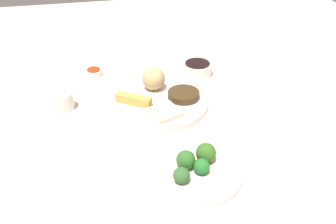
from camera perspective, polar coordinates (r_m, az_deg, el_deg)
The scene contains 16 objects.
tabletop at distance 1.12m, azimuth -1.96°, elevation -0.15°, with size 2.20×2.20×0.02m, color beige.
main_plate at distance 1.13m, azimuth -1.34°, elevation 1.32°, with size 0.29×0.29×0.02m, color white.
rice_scoop at distance 1.17m, azimuth -2.16°, elevation 4.98°, with size 0.07×0.07×0.07m, color tan.
spring_roll at distance 1.11m, azimuth -5.13°, elevation 1.78°, with size 0.11×0.02×0.03m, color gold.
crab_rangoon_wonton at distance 1.06m, azimuth -0.47°, elevation -0.05°, with size 0.08×0.08×0.01m, color beige.
stir_fry_heap at distance 1.13m, azimuth 2.33°, elevation 2.57°, with size 0.09×0.09×0.02m, color #432F18.
broccoli_plate at distance 0.88m, azimuth 4.56°, elevation -9.26°, with size 0.19×0.19×0.01m, color white.
broccoli_floret_0 at distance 0.87m, azimuth 5.00°, elevation -8.05°, with size 0.04×0.04×0.04m, color #25742D.
broccoli_floret_1 at distance 0.87m, azimuth 2.66°, elevation -7.11°, with size 0.04×0.04×0.04m, color #326825.
broccoli_floret_2 at distance 0.84m, azimuth 2.33°, elevation -9.32°, with size 0.04×0.04×0.04m, color #33662D.
broccoli_floret_3 at distance 0.89m, azimuth 5.64°, elevation -6.06°, with size 0.05×0.05×0.05m, color #396922.
soy_sauce_bowl at distance 1.30m, azimuth 4.35°, elevation 6.35°, with size 0.10×0.10×0.04m, color white.
soy_sauce_bowl_liquid at distance 1.29m, azimuth 4.39°, elevation 7.22°, with size 0.08×0.08×0.00m, color black.
sauce_ramekin_sweet_and_sour at distance 1.32m, azimuth -10.93°, elevation 5.71°, with size 0.05×0.05×0.02m, color white.
sauce_ramekin_sweet_and_sour_liquid at distance 1.31m, azimuth -10.99°, elevation 6.19°, with size 0.04×0.04×0.00m, color red.
teacup at distance 1.14m, azimuth -15.26°, elevation 1.57°, with size 0.06×0.06×0.05m, color white.
Camera 1 is at (-0.92, 0.16, 0.62)m, focal length 41.07 mm.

